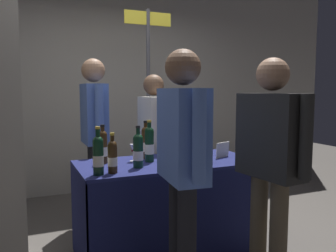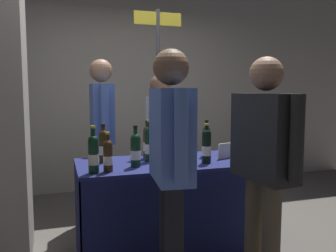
{
  "view_description": "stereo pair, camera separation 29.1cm",
  "coord_description": "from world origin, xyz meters",
  "views": [
    {
      "loc": [
        -1.15,
        -2.66,
        1.39
      ],
      "look_at": [
        0.0,
        0.0,
        1.09
      ],
      "focal_mm": 37.31,
      "sensor_mm": 36.0,
      "label": 1
    },
    {
      "loc": [
        -0.87,
        -2.76,
        1.39
      ],
      "look_at": [
        0.0,
        0.0,
        1.09
      ],
      "focal_mm": 37.31,
      "sensor_mm": 36.0,
      "label": 2
    }
  ],
  "objects": [
    {
      "name": "display_bottle_0",
      "position": [
        -0.52,
        0.14,
        0.93
      ],
      "size": [
        0.07,
        0.07,
        0.32
      ],
      "color": "#38230F",
      "rests_on": "tasting_table"
    },
    {
      "name": "ground_plane",
      "position": [
        0.0,
        0.0,
        0.0
      ],
      "size": [
        12.0,
        12.0,
        0.0
      ],
      "primitive_type": "plane",
      "color": "#514C47"
    },
    {
      "name": "display_bottle_1",
      "position": [
        0.28,
        -0.16,
        0.93
      ],
      "size": [
        0.08,
        0.08,
        0.33
      ],
      "color": "black",
      "rests_on": "tasting_table"
    },
    {
      "name": "tasting_table",
      "position": [
        0.0,
        0.0,
        0.54
      ],
      "size": [
        1.51,
        0.73,
        0.79
      ],
      "color": "#191E51",
      "rests_on": "ground_plane"
    },
    {
      "name": "vendor_presenter",
      "position": [
        0.13,
        0.66,
        0.93
      ],
      "size": [
        0.23,
        0.64,
        1.54
      ],
      "rotation": [
        0.0,
        0.0,
        -1.61
      ],
      "color": "black",
      "rests_on": "ground_plane"
    },
    {
      "name": "taster_foreground_left",
      "position": [
        0.41,
        -0.8,
        0.97
      ],
      "size": [
        0.26,
        0.64,
        1.6
      ],
      "rotation": [
        0.0,
        0.0,
        1.67
      ],
      "color": "#4C4233",
      "rests_on": "ground_plane"
    },
    {
      "name": "vendor_assistant",
      "position": [
        -0.44,
        0.85,
        1.02
      ],
      "size": [
        0.23,
        0.59,
        1.7
      ],
      "rotation": [
        0.0,
        0.0,
        -1.57
      ],
      "color": "black",
      "rests_on": "ground_plane"
    },
    {
      "name": "display_bottle_4",
      "position": [
        0.59,
        -0.23,
        0.92
      ],
      "size": [
        0.07,
        0.07,
        0.31
      ],
      "color": "black",
      "rests_on": "tasting_table"
    },
    {
      "name": "display_bottle_7",
      "position": [
        -0.64,
        -0.24,
        0.93
      ],
      "size": [
        0.08,
        0.08,
        0.35
      ],
      "color": "black",
      "rests_on": "tasting_table"
    },
    {
      "name": "display_bottle_6",
      "position": [
        -0.13,
        0.2,
        0.93
      ],
      "size": [
        0.07,
        0.07,
        0.33
      ],
      "color": "#38230F",
      "rests_on": "tasting_table"
    },
    {
      "name": "display_bottle_8",
      "position": [
        -0.53,
        -0.23,
        0.91
      ],
      "size": [
        0.07,
        0.07,
        0.29
      ],
      "color": "#38230F",
      "rests_on": "tasting_table"
    },
    {
      "name": "back_partition",
      "position": [
        0.0,
        2.12,
        1.58
      ],
      "size": [
        7.49,
        0.12,
        3.16
      ],
      "primitive_type": "cube",
      "color": "#9E998E",
      "rests_on": "ground_plane"
    },
    {
      "name": "display_bottle_2",
      "position": [
        0.4,
        0.12,
        0.93
      ],
      "size": [
        0.07,
        0.07,
        0.33
      ],
      "color": "black",
      "rests_on": "tasting_table"
    },
    {
      "name": "wine_glass_near_vendor",
      "position": [
        -0.27,
        0.12,
        0.89
      ],
      "size": [
        0.06,
        0.06,
        0.15
      ],
      "color": "silver",
      "rests_on": "tasting_table"
    },
    {
      "name": "booth_signpost",
      "position": [
        0.22,
        1.08,
        1.37
      ],
      "size": [
        0.55,
        0.04,
        2.28
      ],
      "color": "#47474C",
      "rests_on": "ground_plane"
    },
    {
      "name": "featured_wine_bottle",
      "position": [
        -0.31,
        -0.12,
        0.92
      ],
      "size": [
        0.08,
        0.08,
        0.33
      ],
      "color": "black",
      "rests_on": "tasting_table"
    },
    {
      "name": "brochure_stand",
      "position": [
        0.52,
        -0.03,
        0.85
      ],
      "size": [
        0.17,
        0.07,
        0.14
      ],
      "primitive_type": "cube",
      "rotation": [
        -0.06,
        0.0,
        3.49
      ],
      "color": "silver",
      "rests_on": "tasting_table"
    },
    {
      "name": "display_bottle_5",
      "position": [
        -0.15,
        0.05,
        0.94
      ],
      "size": [
        0.08,
        0.08,
        0.35
      ],
      "color": "black",
      "rests_on": "tasting_table"
    },
    {
      "name": "display_bottle_3",
      "position": [
        0.07,
        -0.23,
        0.92
      ],
      "size": [
        0.08,
        0.08,
        0.32
      ],
      "color": "black",
      "rests_on": "tasting_table"
    },
    {
      "name": "taster_foreground_right",
      "position": [
        -0.2,
        -0.7,
        0.99
      ],
      "size": [
        0.26,
        0.62,
        1.64
      ],
      "rotation": [
        0.0,
        0.0,
        1.47
      ],
      "color": "black",
      "rests_on": "ground_plane"
    }
  ]
}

